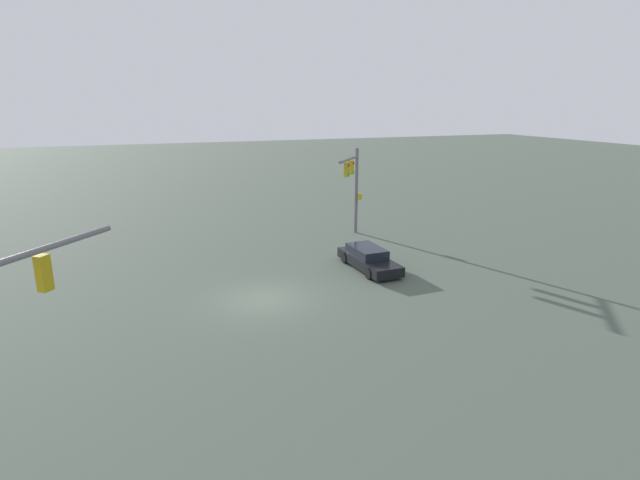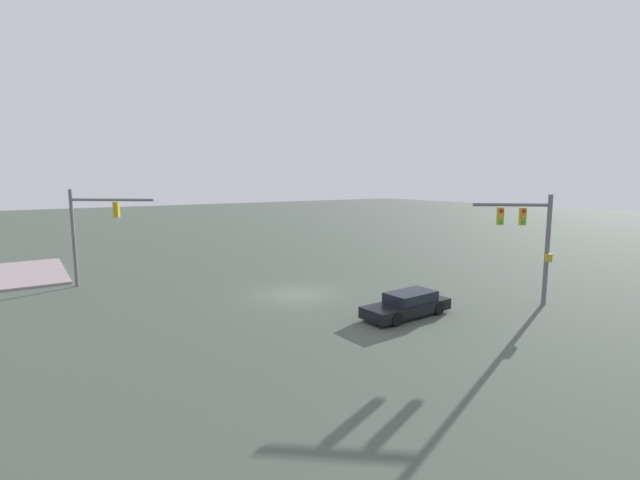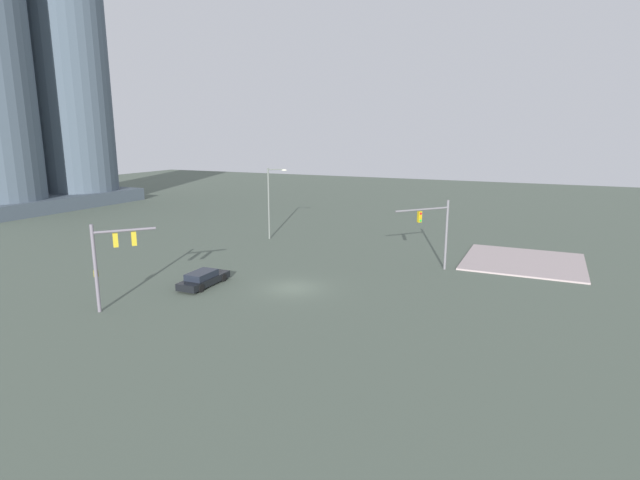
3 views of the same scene
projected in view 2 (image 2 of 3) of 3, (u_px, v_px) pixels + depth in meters
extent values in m
plane|color=#4A564A|center=(296.00, 295.00, 26.33)|extent=(195.13, 195.13, 0.00)
cylinder|color=slate|center=(74.00, 239.00, 27.90)|extent=(0.22, 0.22, 6.20)
cylinder|color=slate|center=(112.00, 200.00, 27.32)|extent=(4.26, 3.58, 0.16)
cube|color=#B49612|center=(116.00, 210.00, 27.38)|extent=(0.41, 0.40, 0.95)
cylinder|color=red|center=(118.00, 205.00, 27.50)|extent=(0.19, 0.17, 0.20)
cylinder|color=orange|center=(118.00, 210.00, 27.54)|extent=(0.19, 0.17, 0.20)
cylinder|color=green|center=(118.00, 214.00, 27.58)|extent=(0.19, 0.17, 0.20)
cylinder|color=slate|center=(547.00, 250.00, 23.87)|extent=(0.24, 0.24, 6.02)
cylinder|color=slate|center=(511.00, 205.00, 23.73)|extent=(3.18, 2.72, 0.18)
cube|color=#B39B1E|center=(523.00, 216.00, 23.75)|extent=(0.41, 0.41, 0.95)
cylinder|color=red|center=(524.00, 211.00, 23.56)|extent=(0.19, 0.17, 0.20)
cylinder|color=orange|center=(524.00, 217.00, 23.60)|extent=(0.19, 0.17, 0.20)
cylinder|color=green|center=(523.00, 222.00, 23.64)|extent=(0.19, 0.17, 0.20)
cube|color=#B39B1E|center=(500.00, 216.00, 23.87)|extent=(0.41, 0.41, 0.95)
cylinder|color=red|center=(501.00, 211.00, 23.67)|extent=(0.19, 0.17, 0.20)
cylinder|color=orange|center=(501.00, 216.00, 23.71)|extent=(0.19, 0.17, 0.20)
cylinder|color=green|center=(501.00, 222.00, 23.75)|extent=(0.19, 0.17, 0.20)
cube|color=#B39B1E|center=(549.00, 258.00, 23.66)|extent=(0.38, 0.38, 0.44)
cube|color=black|center=(406.00, 308.00, 22.10)|extent=(4.92, 1.85, 0.55)
cube|color=black|center=(411.00, 297.00, 22.20)|extent=(2.58, 1.58, 0.50)
cylinder|color=black|center=(397.00, 320.00, 20.60)|extent=(0.65, 0.24, 0.64)
cylinder|color=black|center=(373.00, 311.00, 21.87)|extent=(0.65, 0.24, 0.64)
cylinder|color=black|center=(439.00, 309.00, 22.37)|extent=(0.65, 0.24, 0.64)
cylinder|color=black|center=(415.00, 302.00, 23.63)|extent=(0.65, 0.24, 0.64)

